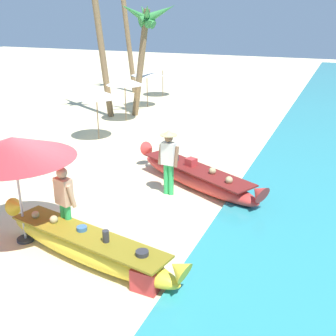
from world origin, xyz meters
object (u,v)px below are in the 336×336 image
boat_yellow_foreground (87,247)px  boat_red_midground (196,177)px  person_vendor_hatted (169,158)px  patio_umbrella_large (13,148)px  person_tourist_customer (65,201)px  palm_tree_mid_cluster (146,25)px  cooler_box (147,278)px

boat_yellow_foreground → boat_red_midground: (0.70, 4.26, -0.01)m
boat_red_midground → person_vendor_hatted: bearing=-124.5°
patio_umbrella_large → boat_red_midground: bearing=60.4°
boat_yellow_foreground → person_vendor_hatted: (0.20, 3.53, 0.70)m
person_vendor_hatted → boat_red_midground: bearing=55.5°
person_tourist_customer → patio_umbrella_large: (-0.87, -0.30, 1.11)m
boat_red_midground → patio_umbrella_large: bearing=-119.6°
boat_yellow_foreground → boat_red_midground: boat_red_midground is taller
palm_tree_mid_cluster → person_tourist_customer: bearing=-72.6°
person_vendor_hatted → patio_umbrella_large: (-1.85, -3.40, 1.04)m
palm_tree_mid_cluster → cooler_box: palm_tree_mid_cluster is taller
boat_yellow_foreground → palm_tree_mid_cluster: palm_tree_mid_cluster is taller
patio_umbrella_large → palm_tree_mid_cluster: palm_tree_mid_cluster is taller
person_tourist_customer → cooler_box: 2.44m
person_vendor_hatted → palm_tree_mid_cluster: bearing=119.5°
boat_red_midground → palm_tree_mid_cluster: palm_tree_mid_cluster is taller
palm_tree_mid_cluster → cooler_box: size_ratio=10.61×
boat_yellow_foreground → patio_umbrella_large: 2.40m
cooler_box → palm_tree_mid_cluster: bearing=118.8°
person_vendor_hatted → person_tourist_customer: (-0.97, -3.10, -0.07)m
person_vendor_hatted → boat_yellow_foreground: bearing=-93.2°
boat_yellow_foreground → cooler_box: (1.43, -0.33, -0.10)m
palm_tree_mid_cluster → cooler_box: (5.59, -11.57, -3.80)m
boat_yellow_foreground → patio_umbrella_large: bearing=175.7°
boat_red_midground → cooler_box: bearing=-81.0°
person_tourist_customer → boat_yellow_foreground: bearing=-28.7°
boat_red_midground → person_vendor_hatted: size_ratio=2.49×
cooler_box → person_tourist_customer: bearing=164.1°
person_vendor_hatted → patio_umbrella_large: patio_umbrella_large is taller
person_vendor_hatted → cooler_box: bearing=-72.3°
boat_yellow_foreground → person_tourist_customer: (-0.78, 0.42, 0.64)m
boat_yellow_foreground → boat_red_midground: size_ratio=1.03×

